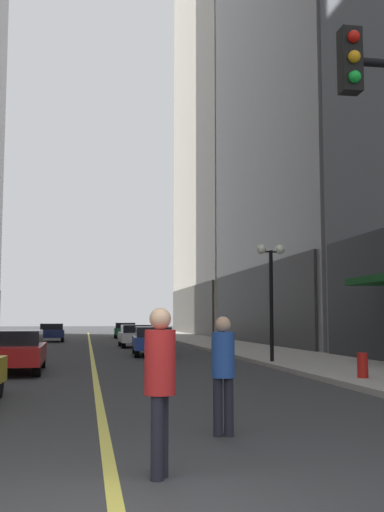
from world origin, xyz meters
TOP-DOWN VIEW (x-y plane):
  - ground_plane at (0.00, 35.00)m, footprint 200.00×200.00m
  - sidewalk_right at (8.25, 35.00)m, footprint 4.50×78.00m
  - lane_centre_stripe at (0.00, 35.00)m, footprint 0.16×70.00m
  - building_right_far at (16.13, 60.00)m, footprint 11.45×26.00m
  - car_red at (-2.53, 15.51)m, footprint 1.96×4.81m
  - car_blue at (2.74, 23.74)m, footprint 1.94×4.32m
  - car_white at (2.63, 32.38)m, footprint 1.89×4.10m
  - car_navy at (-2.77, 42.45)m, footprint 1.95×4.20m
  - car_green at (3.10, 50.31)m, footprint 2.02×4.16m
  - pedestrian_in_blue_hoodie at (1.70, 3.80)m, footprint 0.38×0.38m
  - pedestrian_in_red_jacket at (0.51, 1.55)m, footprint 0.45×0.45m
  - street_lamp_right_mid at (6.40, 16.99)m, footprint 1.06×0.36m
  - fire_hydrant_right at (6.90, 10.45)m, footprint 0.28×0.28m

SIDE VIEW (x-z plane):
  - ground_plane at x=0.00m, z-range 0.00..0.00m
  - lane_centre_stripe at x=0.00m, z-range 0.00..0.01m
  - sidewalk_right at x=8.25m, z-range 0.00..0.15m
  - fire_hydrant_right at x=6.90m, z-range 0.00..0.80m
  - car_blue at x=2.74m, z-range 0.06..1.38m
  - car_navy at x=-2.77m, z-range 0.06..1.38m
  - car_white at x=2.63m, z-range 0.06..1.38m
  - car_green at x=3.10m, z-range 0.06..1.38m
  - car_red at x=-2.53m, z-range 0.06..1.38m
  - pedestrian_in_blue_hoodie at x=1.70m, z-range 0.15..1.88m
  - pedestrian_in_red_jacket at x=0.51m, z-range 0.16..1.98m
  - street_lamp_right_mid at x=6.40m, z-range 1.04..5.47m
  - building_right_far at x=16.13m, z-range -0.10..72.65m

